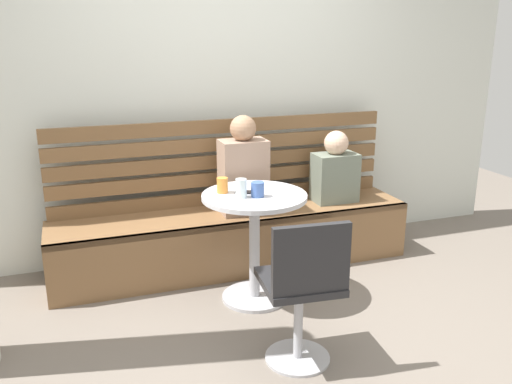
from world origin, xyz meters
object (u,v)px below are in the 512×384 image
object	(u,v)px
cafe_table	(254,226)
person_adult	(243,170)
cup_glass_tall	(241,188)
person_child_left	(335,171)
cup_mug_blue	(258,189)
phone_on_table	(246,192)
white_chair	(303,288)
cup_tumbler_orange	(222,185)
booth_bench	(234,239)

from	to	relation	value
cafe_table	person_adult	bearing A→B (deg)	79.59
cafe_table	cup_glass_tall	distance (m)	0.30
cafe_table	person_child_left	world-z (taller)	person_child_left
cafe_table	cup_mug_blue	bearing A→B (deg)	-89.33
cafe_table	phone_on_table	size ratio (longest dim) A/B	5.29
white_chair	cup_glass_tall	xyz separation A→B (m)	(-0.09, 0.77, 0.34)
cup_glass_tall	phone_on_table	distance (m)	0.12
white_chair	cup_glass_tall	bearing A→B (deg)	96.45
cup_tumbler_orange	phone_on_table	size ratio (longest dim) A/B	0.71
cup_tumbler_orange	white_chair	bearing A→B (deg)	-79.45
booth_bench	white_chair	xyz separation A→B (m)	(-0.04, -1.36, 0.24)
phone_on_table	booth_bench	bearing A→B (deg)	9.13
cafe_table	cup_glass_tall	xyz separation A→B (m)	(-0.10, -0.04, 0.28)
white_chair	cup_glass_tall	world-z (taller)	cup_glass_tall
booth_bench	cup_mug_blue	distance (m)	0.83
cup_tumbler_orange	cup_mug_blue	distance (m)	0.24
person_child_left	cup_tumbler_orange	bearing A→B (deg)	-156.50
cafe_table	person_child_left	distance (m)	1.04
booth_bench	person_adult	size ratio (longest dim) A/B	3.70
white_chair	cup_glass_tall	size ratio (longest dim) A/B	7.08
white_chair	phone_on_table	world-z (taller)	white_chair
cup_mug_blue	phone_on_table	bearing A→B (deg)	111.76
person_child_left	cup_glass_tall	distance (m)	1.14
cup_mug_blue	white_chair	bearing A→B (deg)	-91.19
booth_bench	phone_on_table	xyz separation A→B (m)	(-0.07, -0.50, 0.52)
white_chair	person_child_left	xyz separation A→B (m)	(0.88, 1.37, 0.22)
cup_glass_tall	phone_on_table	size ratio (longest dim) A/B	0.86
booth_bench	cup_tumbler_orange	size ratio (longest dim) A/B	27.00
person_child_left	phone_on_table	size ratio (longest dim) A/B	4.03
person_child_left	phone_on_table	xyz separation A→B (m)	(-0.91, -0.51, 0.06)
booth_bench	phone_on_table	size ratio (longest dim) A/B	19.29
booth_bench	person_child_left	world-z (taller)	person_child_left
person_adult	cup_glass_tall	xyz separation A→B (m)	(-0.20, -0.56, 0.03)
booth_bench	cafe_table	world-z (taller)	cafe_table
white_chair	phone_on_table	xyz separation A→B (m)	(-0.03, 0.86, 0.28)
cafe_table	phone_on_table	xyz separation A→B (m)	(-0.04, 0.04, 0.23)
person_child_left	cup_tumbler_orange	distance (m)	1.15
cafe_table	cup_glass_tall	world-z (taller)	cup_glass_tall
booth_bench	cup_tumbler_orange	bearing A→B (deg)	-115.31
phone_on_table	person_child_left	bearing A→B (deg)	-43.75
cup_glass_tall	phone_on_table	xyz separation A→B (m)	(0.06, 0.09, -0.06)
cup_glass_tall	cup_mug_blue	distance (m)	0.11
cafe_table	phone_on_table	bearing A→B (deg)	132.40
cafe_table	person_child_left	xyz separation A→B (m)	(0.87, 0.55, 0.17)
cup_tumbler_orange	cup_glass_tall	xyz separation A→B (m)	(0.08, -0.14, 0.01)
cafe_table	person_adult	xyz separation A→B (m)	(0.10, 0.52, 0.25)
white_chair	cup_tumbler_orange	world-z (taller)	white_chair
person_child_left	white_chair	bearing A→B (deg)	-122.81
person_adult	cafe_table	bearing A→B (deg)	-100.41
booth_bench	phone_on_table	bearing A→B (deg)	-97.76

